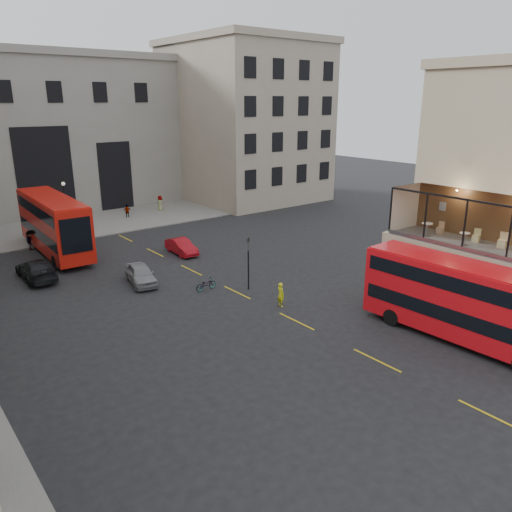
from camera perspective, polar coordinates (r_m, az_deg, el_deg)
ground at (r=28.14m, az=16.20°, el=-10.16°), size 140.00×140.00×0.00m
host_building_main at (r=34.21m, az=27.20°, el=7.26°), size 7.26×11.40×15.10m
host_frontage at (r=32.46m, az=23.28°, el=-2.83°), size 3.00×11.00×4.50m
cafe_floor at (r=31.80m, az=23.77°, el=1.07°), size 3.00×10.00×0.10m
gateway at (r=63.96m, az=-24.73°, el=12.92°), size 35.00×10.60×18.00m
building_right at (r=67.67m, az=-1.35°, el=15.47°), size 16.60×18.60×20.00m
pavement_far at (r=55.43m, az=-21.89°, el=2.98°), size 40.00×12.00×0.12m
traffic_light_near at (r=34.23m, az=-0.89°, el=-0.04°), size 0.16×0.20×3.80m
street_lamp_b at (r=51.19m, az=-20.84°, el=4.67°), size 0.36×0.36×5.33m
bus_near at (r=29.15m, az=22.57°, el=-4.50°), size 3.01×11.16×4.42m
bus_far at (r=45.85m, az=-22.14°, el=3.63°), size 3.30×12.46×4.93m
car_a at (r=36.86m, az=-13.03°, el=-2.03°), size 2.49×4.39×1.41m
car_b at (r=43.32m, az=-8.53°, el=1.08°), size 1.60×4.00×1.29m
car_c at (r=40.14m, az=-23.83°, el=-1.45°), size 2.14×5.11×1.47m
bicycle at (r=34.95m, az=-5.74°, el=-3.23°), size 1.63×0.62×0.85m
cyclist at (r=32.01m, az=2.84°, el=-4.41°), size 0.43×0.61×1.61m
pedestrian_b at (r=48.22m, az=-24.39°, el=1.66°), size 1.15×1.31×1.76m
pedestrian_c at (r=57.62m, az=-14.50°, el=4.94°), size 0.95×0.45×1.57m
pedestrian_d at (r=60.63m, az=-10.90°, el=5.91°), size 0.81×1.02×1.84m
cafe_table_mid at (r=31.39m, az=22.72°, el=2.03°), size 0.59×0.59×0.74m
cafe_table_far at (r=32.66m, az=18.95°, el=3.11°), size 0.67×0.67×0.83m
cafe_chair_b at (r=31.72m, az=26.32°, el=1.31°), size 0.53×0.53×0.91m
cafe_chair_c at (r=32.46m, az=23.85°, el=1.90°), size 0.46×0.46×0.80m
cafe_chair_d at (r=33.65m, az=20.30°, el=2.81°), size 0.43×0.43×0.77m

